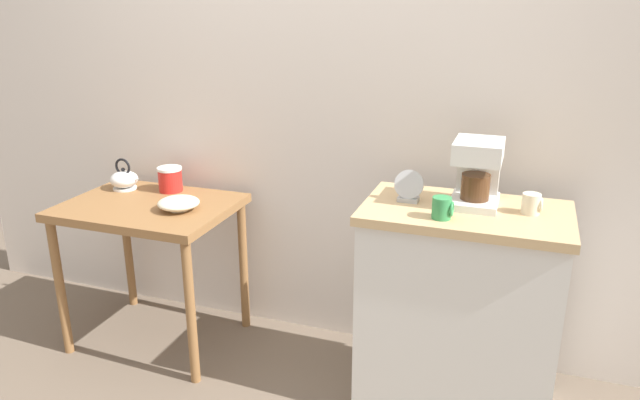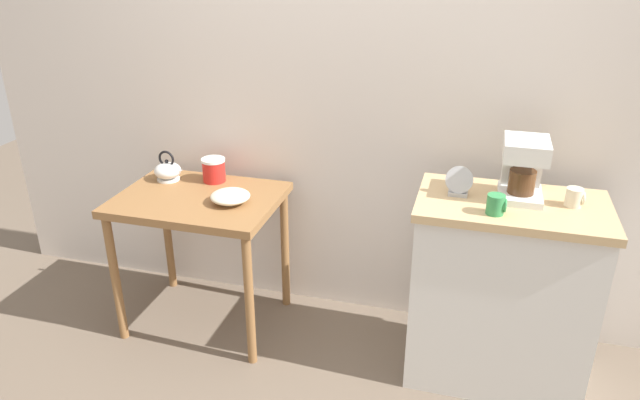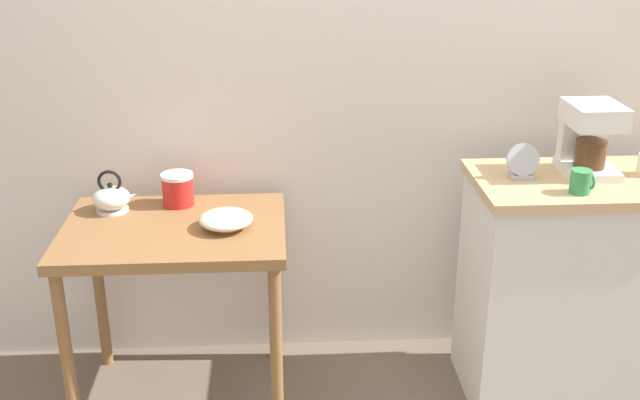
% 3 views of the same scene
% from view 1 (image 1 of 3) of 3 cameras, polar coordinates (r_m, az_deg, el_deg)
% --- Properties ---
extents(ground_plane, '(8.00, 8.00, 0.00)m').
position_cam_1_polar(ground_plane, '(2.94, -2.70, -15.56)').
color(ground_plane, '#6B5B4C').
extents(back_wall, '(4.40, 0.10, 2.80)m').
position_cam_1_polar(back_wall, '(2.80, 2.08, 13.44)').
color(back_wall, silver).
rests_on(back_wall, ground_plane).
extents(wooden_table, '(0.79, 0.60, 0.73)m').
position_cam_1_polar(wooden_table, '(2.98, -15.93, -2.14)').
color(wooden_table, olive).
rests_on(wooden_table, ground_plane).
extents(kitchen_counter, '(0.79, 0.48, 0.89)m').
position_cam_1_polar(kitchen_counter, '(2.55, 13.05, -10.23)').
color(kitchen_counter, white).
rests_on(kitchen_counter, ground_plane).
extents(bowl_stoneware, '(0.19, 0.19, 0.06)m').
position_cam_1_polar(bowl_stoneware, '(2.81, -13.37, -0.29)').
color(bowl_stoneware, beige).
rests_on(bowl_stoneware, wooden_table).
extents(teakettle, '(0.17, 0.14, 0.16)m').
position_cam_1_polar(teakettle, '(3.19, -18.20, 1.89)').
color(teakettle, white).
rests_on(teakettle, wooden_table).
extents(canister_enamel, '(0.12, 0.12, 0.12)m').
position_cam_1_polar(canister_enamel, '(3.09, -14.14, 1.95)').
color(canister_enamel, red).
rests_on(canister_enamel, wooden_table).
extents(coffee_maker, '(0.18, 0.22, 0.26)m').
position_cam_1_polar(coffee_maker, '(2.39, 14.82, 2.86)').
color(coffee_maker, white).
rests_on(coffee_maker, kitchen_counter).
extents(mug_small_cream, '(0.07, 0.07, 0.08)m').
position_cam_1_polar(mug_small_cream, '(2.37, 19.60, -0.34)').
color(mug_small_cream, beige).
rests_on(mug_small_cream, kitchen_counter).
extents(mug_tall_green, '(0.08, 0.07, 0.08)m').
position_cam_1_polar(mug_tall_green, '(2.23, 11.62, -0.75)').
color(mug_tall_green, '#338C4C').
rests_on(mug_tall_green, kitchen_counter).
extents(table_clock, '(0.12, 0.06, 0.13)m').
position_cam_1_polar(table_clock, '(2.39, 8.49, 1.17)').
color(table_clock, '#B2B5BA').
rests_on(table_clock, kitchen_counter).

